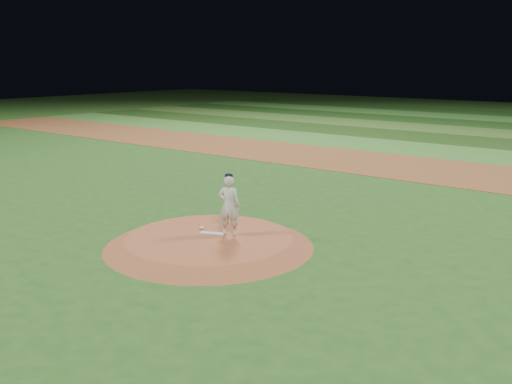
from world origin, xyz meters
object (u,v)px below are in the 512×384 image
object	(u,v)px
rosin_bag	(202,228)
pitcher_on_mound	(229,205)
pitching_rubber	(212,233)
pitchers_mound	(209,241)

from	to	relation	value
rosin_bag	pitcher_on_mound	xyz separation A→B (m)	(0.95, 0.06, 0.79)
pitching_rubber	rosin_bag	world-z (taller)	rosin_bag
pitchers_mound	pitcher_on_mound	bearing A→B (deg)	54.63
rosin_bag	pitcher_on_mound	bearing A→B (deg)	3.42
pitching_rubber	rosin_bag	xyz separation A→B (m)	(-0.53, 0.16, 0.02)
pitchers_mound	pitching_rubber	size ratio (longest dim) A/B	8.03
pitcher_on_mound	rosin_bag	bearing A→B (deg)	-176.58
pitchers_mound	pitching_rubber	xyz separation A→B (m)	(-0.10, 0.24, 0.14)
rosin_bag	pitcher_on_mound	world-z (taller)	pitcher_on_mound
rosin_bag	pitcher_on_mound	distance (m)	1.24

